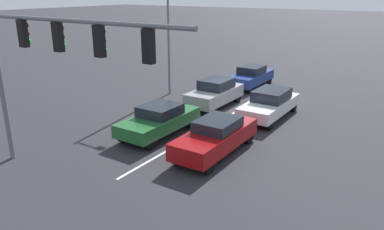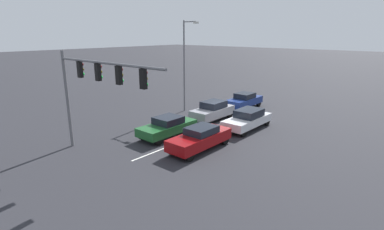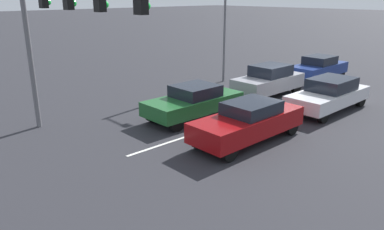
{
  "view_description": "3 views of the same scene",
  "coord_description": "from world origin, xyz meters",
  "px_view_note": "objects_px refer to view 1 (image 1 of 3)",
  "views": [
    {
      "loc": [
        -9.18,
        18.59,
        6.73
      ],
      "look_at": [
        -0.1,
        4.75,
        1.17
      ],
      "focal_mm": 35.0,
      "sensor_mm": 36.0,
      "label": 1
    },
    {
      "loc": [
        -13.39,
        19.74,
        7.36
      ],
      "look_at": [
        -0.78,
        5.11,
        2.02
      ],
      "focal_mm": 28.0,
      "sensor_mm": 36.0,
      "label": 2
    },
    {
      "loc": [
        -10.06,
        15.97,
        5.26
      ],
      "look_at": [
        -1.02,
        7.64,
        1.27
      ],
      "focal_mm": 35.0,
      "sensor_mm": 36.0,
      "label": 3
    }
  ],
  "objects_px": {
    "car_silver_leftlane_second": "(270,103)",
    "street_lamp_right_shoulder": "(170,21)",
    "car_navy_midlane_third": "(251,76)",
    "car_gray_midlane_second": "(215,93)",
    "car_darkgreen_midlane_front": "(159,119)",
    "traffic_signal_gantry": "(48,52)",
    "car_maroon_leftlane_front": "(216,136)"
  },
  "relations": [
    {
      "from": "car_silver_leftlane_second",
      "to": "street_lamp_right_shoulder",
      "type": "height_order",
      "value": "street_lamp_right_shoulder"
    },
    {
      "from": "car_silver_leftlane_second",
      "to": "street_lamp_right_shoulder",
      "type": "bearing_deg",
      "value": -7.1
    },
    {
      "from": "car_silver_leftlane_second",
      "to": "car_navy_midlane_third",
      "type": "xyz_separation_m",
      "value": [
        3.76,
        -5.72,
        -0.01
      ]
    },
    {
      "from": "car_gray_midlane_second",
      "to": "car_silver_leftlane_second",
      "type": "height_order",
      "value": "car_gray_midlane_second"
    },
    {
      "from": "car_darkgreen_midlane_front",
      "to": "car_navy_midlane_third",
      "type": "xyz_separation_m",
      "value": [
        0.28,
        -11.12,
        0.01
      ]
    },
    {
      "from": "car_navy_midlane_third",
      "to": "street_lamp_right_shoulder",
      "type": "bearing_deg",
      "value": 52.8
    },
    {
      "from": "car_navy_midlane_third",
      "to": "traffic_signal_gantry",
      "type": "xyz_separation_m",
      "value": [
        -0.01,
        16.65,
        3.94
      ]
    },
    {
      "from": "car_maroon_leftlane_front",
      "to": "traffic_signal_gantry",
      "type": "xyz_separation_m",
      "value": [
        3.66,
        5.12,
        3.94
      ]
    },
    {
      "from": "car_darkgreen_midlane_front",
      "to": "car_navy_midlane_third",
      "type": "bearing_deg",
      "value": -88.56
    },
    {
      "from": "car_gray_midlane_second",
      "to": "car_navy_midlane_third",
      "type": "height_order",
      "value": "car_gray_midlane_second"
    },
    {
      "from": "car_maroon_leftlane_front",
      "to": "street_lamp_right_shoulder",
      "type": "height_order",
      "value": "street_lamp_right_shoulder"
    },
    {
      "from": "car_gray_midlane_second",
      "to": "car_navy_midlane_third",
      "type": "xyz_separation_m",
      "value": [
        0.21,
        -5.57,
        -0.07
      ]
    },
    {
      "from": "car_navy_midlane_third",
      "to": "traffic_signal_gantry",
      "type": "bearing_deg",
      "value": 90.05
    },
    {
      "from": "street_lamp_right_shoulder",
      "to": "car_silver_leftlane_second",
      "type": "bearing_deg",
      "value": 172.9
    },
    {
      "from": "car_silver_leftlane_second",
      "to": "street_lamp_right_shoulder",
      "type": "distance_m",
      "value": 8.47
    },
    {
      "from": "car_darkgreen_midlane_front",
      "to": "traffic_signal_gantry",
      "type": "relative_size",
      "value": 0.49
    },
    {
      "from": "car_maroon_leftlane_front",
      "to": "car_navy_midlane_third",
      "type": "xyz_separation_m",
      "value": [
        3.67,
        -11.53,
        0.0
      ]
    },
    {
      "from": "car_navy_midlane_third",
      "to": "car_silver_leftlane_second",
      "type": "bearing_deg",
      "value": 123.31
    },
    {
      "from": "car_navy_midlane_third",
      "to": "traffic_signal_gantry",
      "type": "distance_m",
      "value": 17.11
    },
    {
      "from": "car_darkgreen_midlane_front",
      "to": "car_maroon_leftlane_front",
      "type": "height_order",
      "value": "car_maroon_leftlane_front"
    },
    {
      "from": "car_darkgreen_midlane_front",
      "to": "car_maroon_leftlane_front",
      "type": "xyz_separation_m",
      "value": [
        -3.39,
        0.41,
        0.01
      ]
    },
    {
      "from": "car_silver_leftlane_second",
      "to": "car_maroon_leftlane_front",
      "type": "bearing_deg",
      "value": 89.14
    },
    {
      "from": "car_maroon_leftlane_front",
      "to": "traffic_signal_gantry",
      "type": "distance_m",
      "value": 7.43
    },
    {
      "from": "car_darkgreen_midlane_front",
      "to": "street_lamp_right_shoulder",
      "type": "relative_size",
      "value": 0.54
    },
    {
      "from": "street_lamp_right_shoulder",
      "to": "car_gray_midlane_second",
      "type": "bearing_deg",
      "value": 168.54
    },
    {
      "from": "car_navy_midlane_third",
      "to": "street_lamp_right_shoulder",
      "type": "height_order",
      "value": "street_lamp_right_shoulder"
    },
    {
      "from": "street_lamp_right_shoulder",
      "to": "car_maroon_leftlane_front",
      "type": "bearing_deg",
      "value": 137.33
    },
    {
      "from": "car_darkgreen_midlane_front",
      "to": "car_gray_midlane_second",
      "type": "xyz_separation_m",
      "value": [
        0.07,
        -5.55,
        0.08
      ]
    },
    {
      "from": "car_gray_midlane_second",
      "to": "car_navy_midlane_third",
      "type": "relative_size",
      "value": 0.96
    },
    {
      "from": "car_darkgreen_midlane_front",
      "to": "traffic_signal_gantry",
      "type": "xyz_separation_m",
      "value": [
        0.27,
        5.53,
        3.96
      ]
    },
    {
      "from": "car_maroon_leftlane_front",
      "to": "car_gray_midlane_second",
      "type": "height_order",
      "value": "car_gray_midlane_second"
    },
    {
      "from": "car_navy_midlane_third",
      "to": "car_maroon_leftlane_front",
      "type": "bearing_deg",
      "value": 107.65
    }
  ]
}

